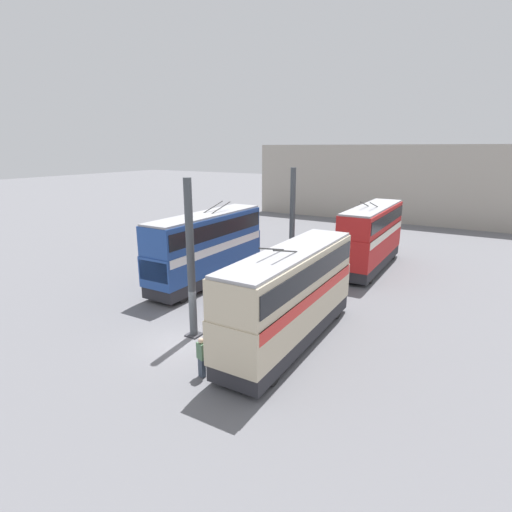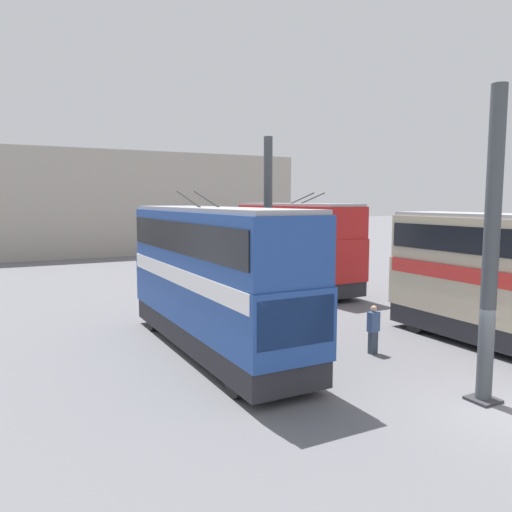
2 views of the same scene
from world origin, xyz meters
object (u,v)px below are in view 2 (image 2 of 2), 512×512
(bus_left_far, at_px, (294,240))
(person_aisle_midway, at_px, (373,328))
(oil_drum, at_px, (260,321))
(bus_right_near, at_px, (213,271))

(bus_left_far, xyz_separation_m, person_aisle_midway, (-12.21, 4.45, -2.02))
(bus_left_far, relative_size, person_aisle_midway, 6.19)
(person_aisle_midway, xyz_separation_m, oil_drum, (4.41, 2.10, -0.46))
(bus_left_far, xyz_separation_m, bus_right_near, (-9.43, 9.29, -0.04))
(bus_left_far, xyz_separation_m, oil_drum, (-7.80, 6.55, -2.48))
(bus_right_near, xyz_separation_m, person_aisle_midway, (-2.78, -4.83, -1.98))
(person_aisle_midway, bearing_deg, bus_right_near, -128.24)
(oil_drum, bearing_deg, bus_left_far, -40.02)
(bus_right_near, height_order, person_aisle_midway, bus_right_near)
(bus_right_near, distance_m, person_aisle_midway, 5.92)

